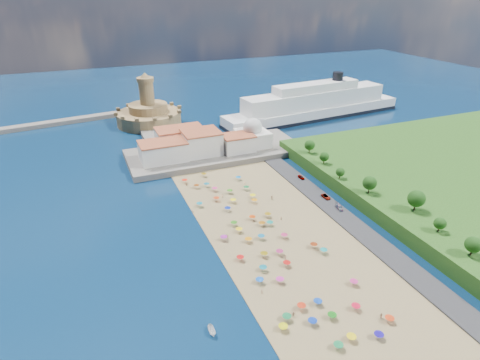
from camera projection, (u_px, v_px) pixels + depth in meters
name	position (u px, v px, depth m)	size (l,w,h in m)	color
ground	(256.00, 229.00, 145.29)	(700.00, 700.00, 0.00)	#071938
terrace	(216.00, 152.00, 208.76)	(90.00, 36.00, 3.00)	#59544C
jetty	(160.00, 137.00, 230.48)	(18.00, 70.00, 2.40)	#59544C
waterfront_buildings	(190.00, 144.00, 202.05)	(57.00, 29.00, 11.00)	silver
domed_building	(252.00, 135.00, 210.67)	(16.00, 16.00, 15.00)	silver
fortress	(149.00, 114.00, 253.03)	(40.00, 40.00, 32.40)	#9D804E
cruise_ship	(315.00, 105.00, 264.53)	(131.47, 31.28, 28.43)	black
beach_parasols	(266.00, 242.00, 134.64)	(31.04, 117.32, 2.20)	gray
beachgoers	(252.00, 230.00, 143.11)	(34.34, 100.77, 1.88)	tan
parked_cars	(324.00, 195.00, 166.18)	(2.71, 34.19, 1.39)	gray
hillside_trees	(390.00, 193.00, 149.63)	(14.33, 110.53, 8.00)	#382314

